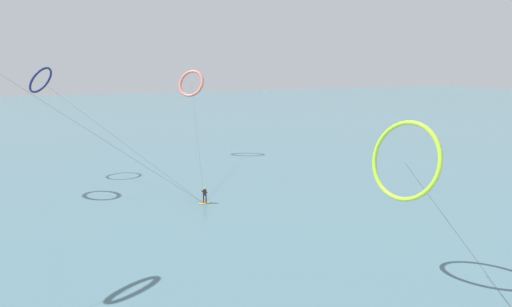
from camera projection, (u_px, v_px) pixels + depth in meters
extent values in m
cube|color=#476B75|center=(129.00, 121.00, 109.75)|extent=(400.00, 200.00, 0.08)
ellipsoid|color=orange|center=(205.00, 203.00, 45.53)|extent=(1.40, 0.40, 0.06)
cylinder|color=black|center=(204.00, 199.00, 45.48)|extent=(0.12, 0.12, 0.80)
cylinder|color=black|center=(206.00, 199.00, 45.40)|extent=(0.12, 0.12, 0.80)
cube|color=black|center=(205.00, 192.00, 45.30)|extent=(0.38, 0.35, 0.62)
sphere|color=tan|center=(205.00, 188.00, 45.21)|extent=(0.22, 0.22, 0.22)
cylinder|color=black|center=(202.00, 191.00, 45.46)|extent=(0.38, 0.45, 0.39)
cylinder|color=black|center=(206.00, 192.00, 45.34)|extent=(0.38, 0.45, 0.39)
torus|color=#EA7260|center=(191.00, 83.00, 67.23)|extent=(4.42, 4.49, 4.12)
cylinder|color=#3F3F3F|center=(197.00, 133.00, 56.41)|extent=(4.84, 24.39, 10.94)
torus|color=#8CC62D|center=(405.00, 161.00, 28.40)|extent=(2.47, 5.41, 5.17)
cylinder|color=#3F3F3F|center=(458.00, 234.00, 27.07)|extent=(3.50, 6.16, 7.96)
cylinder|color=#3F3F3F|center=(95.00, 134.00, 45.36)|extent=(20.00, 10.72, 14.15)
torus|color=navy|center=(41.00, 80.00, 53.84)|extent=(3.77, 4.31, 3.24)
cylinder|color=#3F3F3F|center=(116.00, 137.00, 49.71)|extent=(15.34, 17.94, 12.03)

